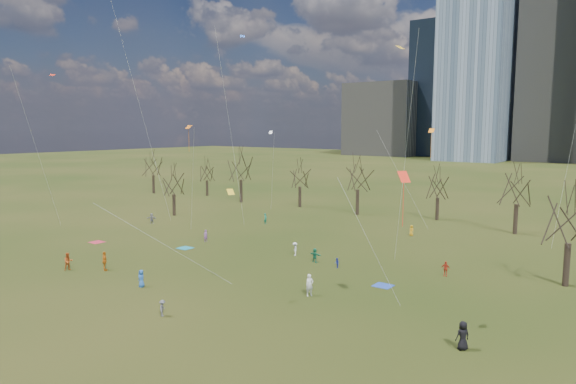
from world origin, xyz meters
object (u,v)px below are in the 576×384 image
Objects in this scene: blanket_crimson at (97,242)px; person_1 at (310,285)px; blanket_teal at (185,248)px; person_4 at (105,261)px; blanket_navy at (383,286)px; person_2 at (68,261)px; person_0 at (141,278)px.

person_1 is (32.06, -1.09, 0.91)m from blanket_crimson.
blanket_teal is 11.77m from blanket_crimson.
person_1 reaches higher than blanket_teal.
person_4 is (0.84, -11.09, 0.93)m from blanket_teal.
person_4 reaches higher than blanket_teal.
blanket_navy is 0.91× the size of person_2.
blanket_teal is 11.16m from person_4.
blanket_navy is (24.80, 0.70, 0.00)m from blanket_teal.
blanket_teal is at bearing 104.03° from person_1.
person_0 is at bearing -56.91° from blanket_teal.
person_4 is at bearing 134.07° from person_1.
person_4 is at bearing -39.03° from person_2.
person_2 reaches higher than blanket_crimson.
blanket_teal is at bearing 133.87° from person_0.
blanket_navy is at bearing 48.28° from person_0.
person_0 is 10.14m from person_2.
person_1 is at bearing -55.02° from person_2.
blanket_navy and blanket_crimson have the same top height.
blanket_teal is at bearing -178.39° from blanket_navy.
person_4 is at bearing -178.21° from person_0.
person_2 is at bearing -45.02° from blanket_crimson.
person_2 is at bearing -164.06° from person_0.
person_0 is at bearing -68.26° from person_2.
blanket_navy is 26.71m from person_4.
person_0 is at bearing -159.09° from person_4.
person_1 is at bearing -121.16° from blanket_navy.
blanket_teal is at bearing 21.46° from blanket_crimson.
person_2 reaches higher than person_0.
person_1 is 21.05m from person_4.
blanket_crimson is 0.91× the size of person_2.
blanket_teal and blanket_navy have the same top height.
person_2 is (-23.24, -7.73, -0.04)m from person_1.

